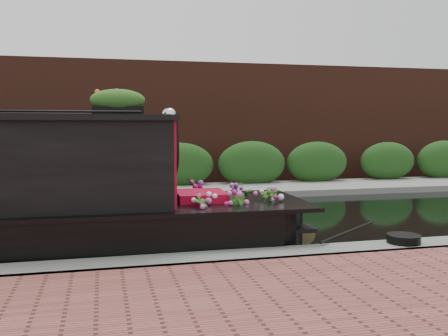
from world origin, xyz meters
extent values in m
plane|color=black|center=(0.00, 0.00, 0.00)|extent=(80.00, 80.00, 0.00)
cube|color=slate|center=(0.00, -3.30, 0.00)|extent=(40.00, 0.60, 0.50)
cube|color=gray|center=(0.00, 4.20, 0.00)|extent=(40.00, 2.40, 0.34)
cube|color=#1D4416|center=(0.00, 5.10, 0.00)|extent=(40.00, 1.10, 2.80)
cube|color=#4B2419|center=(0.00, 7.20, 0.00)|extent=(40.00, 1.00, 8.00)
cube|color=#B60729|center=(0.79, -1.91, 1.36)|extent=(0.09, 1.67, 1.29)
cube|color=black|center=(-0.48, -2.76, 1.43)|extent=(0.86, 0.05, 0.53)
cube|color=#B60729|center=(1.29, -1.91, 0.67)|extent=(0.78, 0.88, 0.48)
sphere|color=white|center=(0.80, -2.04, 2.11)|extent=(0.17, 0.17, 0.17)
sphere|color=white|center=(0.80, -1.77, 2.11)|extent=(0.17, 0.17, 0.17)
cube|color=black|center=(0.05, -1.91, 2.15)|extent=(0.75, 0.24, 0.14)
ellipsoid|color=orange|center=(0.05, -1.91, 2.33)|extent=(0.82, 0.24, 0.23)
imported|color=#326521|center=(1.17, -2.56, 0.69)|extent=(0.32, 0.33, 0.52)
imported|color=#326521|center=(1.73, -2.51, 0.70)|extent=(0.38, 0.38, 0.54)
imported|color=#326521|center=(2.12, -1.39, 0.69)|extent=(0.47, 0.41, 0.52)
imported|color=#326521|center=(2.31, -2.22, 0.71)|extent=(0.42, 0.42, 0.56)
imported|color=#326521|center=(1.29, -1.24, 0.75)|extent=(0.23, 0.34, 0.64)
cylinder|color=brown|center=(2.97, -1.91, 0.18)|extent=(0.35, 0.41, 0.35)
cylinder|color=black|center=(4.00, -3.24, 0.31)|extent=(0.47, 0.47, 0.12)
camera|label=1|loc=(-0.20, -9.48, 1.95)|focal=40.00mm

